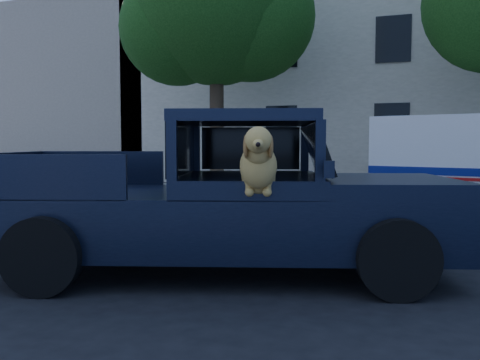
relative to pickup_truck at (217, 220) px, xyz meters
The scene contains 8 objects.
ground 0.68m from the pickup_truck, 71.42° to the right, with size 120.00×120.00×0.00m, color black.
far_sidewalk 9.10m from the pickup_truck, 89.75° to the left, with size 60.00×4.00×0.15m, color gray.
lane_stripes 3.92m from the pickup_truck, 58.12° to the left, with size 21.60×0.14×0.01m, color silver, non-canonical shape.
street_tree_left 11.45m from the pickup_truck, 112.46° to the left, with size 6.00×5.20×8.60m.
building_main 17.10m from the pickup_truck, 79.49° to the left, with size 26.00×6.00×9.00m, color beige.
building_left 22.43m from the pickup_truck, 132.40° to the left, with size 12.00×6.00×8.00m, color tan.
pickup_truck is the anchor object (origin of this frame).
mail_truck 8.16m from the pickup_truck, 67.52° to the left, with size 4.45×2.95×2.25m.
Camera 1 is at (2.49, -5.94, 1.62)m, focal length 40.00 mm.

